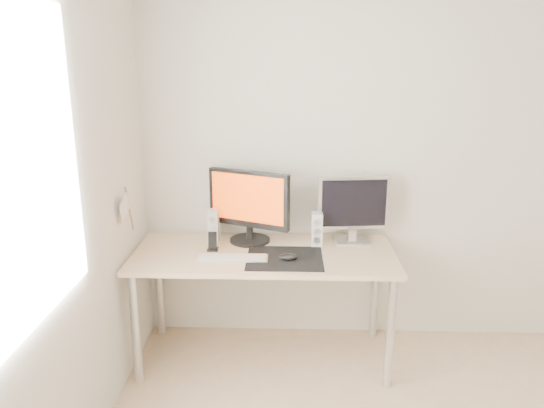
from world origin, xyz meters
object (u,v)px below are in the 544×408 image
object	(u,v)px
speaker_left	(213,226)
speaker_right	(317,229)
mouse	(288,257)
second_monitor	(353,206)
keyboard	(232,258)
desk	(264,264)
phone_dock	(213,245)
main_monitor	(249,204)

from	to	relation	value
speaker_left	speaker_right	xyz separation A→B (m)	(0.66, -0.05, 0.00)
mouse	second_monitor	size ratio (longest dim) A/B	0.24
mouse	keyboard	xyz separation A→B (m)	(-0.33, 0.01, -0.01)
speaker_left	keyboard	bearing A→B (deg)	-63.12
mouse	second_monitor	xyz separation A→B (m)	(0.41, 0.33, 0.22)
desk	speaker_right	world-z (taller)	speaker_right
mouse	speaker_left	distance (m)	0.58
mouse	phone_dock	distance (m)	0.49
mouse	speaker_left	world-z (taller)	speaker_left
main_monitor	speaker_left	world-z (taller)	main_monitor
desk	keyboard	xyz separation A→B (m)	(-0.18, -0.13, 0.09)
second_monitor	desk	bearing A→B (deg)	-160.76
main_monitor	speaker_right	bearing A→B (deg)	-7.30
second_monitor	main_monitor	bearing A→B (deg)	-178.75
second_monitor	speaker_right	size ratio (longest dim) A/B	2.12
desk	phone_dock	bearing A→B (deg)	177.32
mouse	second_monitor	bearing A→B (deg)	38.84
mouse	speaker_right	size ratio (longest dim) A/B	0.50
speaker_right	phone_dock	bearing A→B (deg)	-170.33
mouse	keyboard	world-z (taller)	mouse
speaker_right	phone_dock	size ratio (longest dim) A/B	1.78
mouse	desk	size ratio (longest dim) A/B	0.07
desk	keyboard	bearing A→B (deg)	-144.94
main_monitor	keyboard	world-z (taller)	main_monitor
main_monitor	speaker_left	distance (m)	0.27
desk	speaker_left	distance (m)	0.42
desk	keyboard	distance (m)	0.24
desk	speaker_right	distance (m)	0.39
mouse	main_monitor	xyz separation A→B (m)	(-0.25, 0.32, 0.23)
mouse	speaker_right	bearing A→B (deg)	55.46
speaker_right	keyboard	distance (m)	0.58
speaker_left	phone_dock	distance (m)	0.17
speaker_right	phone_dock	distance (m)	0.66
desk	speaker_left	xyz separation A→B (m)	(-0.33, 0.17, 0.18)
desk	phone_dock	xyz separation A→B (m)	(-0.32, 0.01, 0.11)
speaker_right	mouse	bearing A→B (deg)	-124.54
mouse	keyboard	size ratio (longest dim) A/B	0.25
second_monitor	speaker_right	distance (m)	0.28
speaker_left	speaker_right	world-z (taller)	same
phone_dock	speaker_right	bearing A→B (deg)	9.67
speaker_left	phone_dock	bearing A→B (deg)	-84.03
speaker_right	phone_dock	world-z (taller)	speaker_right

